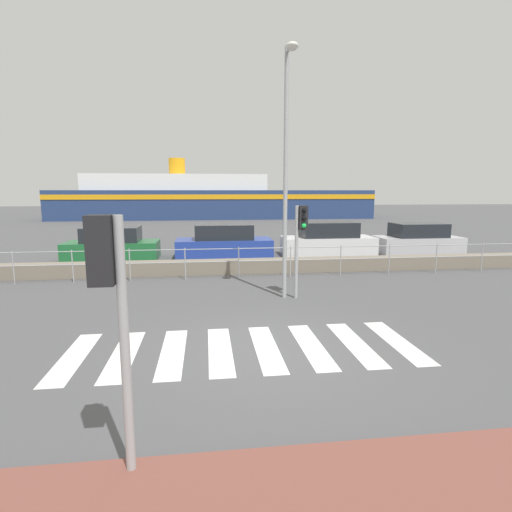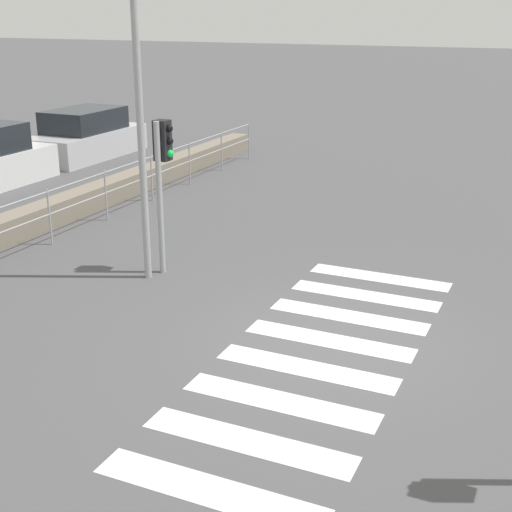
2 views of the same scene
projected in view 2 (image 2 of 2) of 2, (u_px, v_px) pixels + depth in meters
ground_plane at (329, 341)px, 9.96m from camera, size 160.00×160.00×0.00m
crosswalk at (319, 354)px, 9.58m from camera, size 6.75×2.40×0.01m
traffic_light_far at (162, 162)px, 11.99m from camera, size 0.34×0.32×2.64m
streetlamp at (142, 28)px, 10.91m from camera, size 0.32×0.88×6.77m
parked_car_silver at (86, 137)px, 22.02m from camera, size 4.07×1.83×1.48m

